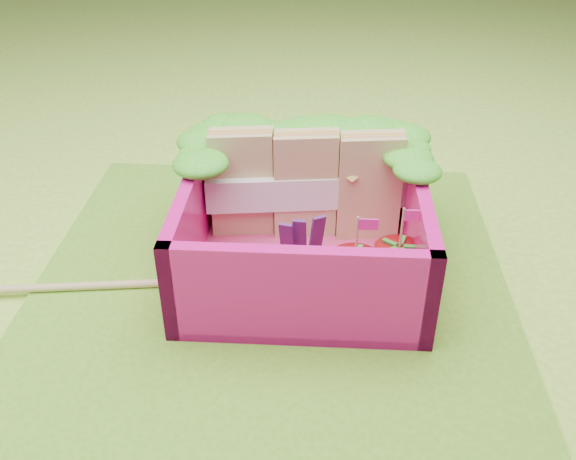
% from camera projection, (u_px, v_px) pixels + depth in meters
% --- Properties ---
extents(ground, '(14.00, 14.00, 0.00)m').
position_uv_depth(ground, '(272.00, 279.00, 3.62)').
color(ground, '#7EC136').
rests_on(ground, ground).
extents(placemat, '(2.60, 2.60, 0.03)m').
position_uv_depth(placemat, '(272.00, 277.00, 3.61)').
color(placemat, '#60A525').
rests_on(placemat, ground).
extents(bento_floor, '(1.30, 1.30, 0.05)m').
position_uv_depth(bento_floor, '(303.00, 264.00, 3.65)').
color(bento_floor, '#DD3878').
rests_on(bento_floor, placemat).
extents(bento_box, '(1.30, 1.30, 0.55)m').
position_uv_depth(bento_box, '(304.00, 227.00, 3.52)').
color(bento_box, '#E51383').
rests_on(bento_box, placemat).
extents(lettuce_ruffle, '(1.43, 0.77, 0.11)m').
position_uv_depth(lettuce_ruffle, '(307.00, 135.00, 3.73)').
color(lettuce_ruffle, '#20901A').
rests_on(lettuce_ruffle, bento_box).
extents(sandwich_stack, '(1.17, 0.31, 0.64)m').
position_uv_depth(sandwich_stack, '(307.00, 185.00, 3.72)').
color(sandwich_stack, tan).
rests_on(sandwich_stack, bento_floor).
extents(broccoli, '(0.34, 0.34, 0.24)m').
position_uv_depth(broccoli, '(213.00, 267.00, 3.30)').
color(broccoli, '#609849').
rests_on(broccoli, bento_floor).
extents(carrot_sticks, '(0.08, 0.15, 0.24)m').
position_uv_depth(carrot_sticks, '(250.00, 274.00, 3.34)').
color(carrot_sticks, orange).
rests_on(carrot_sticks, bento_floor).
extents(purple_wedges, '(0.22, 0.12, 0.38)m').
position_uv_depth(purple_wedges, '(301.00, 246.00, 3.42)').
color(purple_wedges, '#47164F').
rests_on(purple_wedges, bento_floor).
extents(strawberry_left, '(0.27, 0.27, 0.51)m').
position_uv_depth(strawberry_left, '(354.00, 279.00, 3.26)').
color(strawberry_left, red).
rests_on(strawberry_left, bento_floor).
extents(strawberry_right, '(0.26, 0.26, 0.50)m').
position_uv_depth(strawberry_right, '(397.00, 268.00, 3.35)').
color(strawberry_right, red).
rests_on(strawberry_right, bento_floor).
extents(snap_peas, '(0.61, 0.54, 0.05)m').
position_uv_depth(snap_peas, '(367.00, 282.00, 3.43)').
color(snap_peas, '#55A433').
rests_on(snap_peas, bento_floor).
extents(chopsticks, '(2.18, 0.33, 0.04)m').
position_uv_depth(chopsticks, '(96.00, 286.00, 3.49)').
color(chopsticks, tan).
rests_on(chopsticks, placemat).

